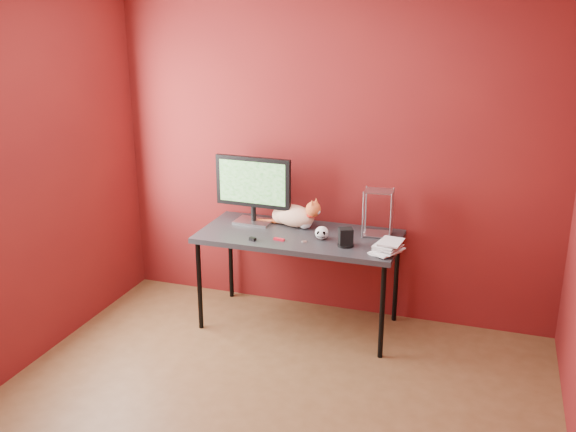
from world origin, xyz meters
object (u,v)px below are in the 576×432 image
(cat, at_px, (294,215))
(book_stack, at_px, (382,181))
(desk, at_px, (299,240))
(speaker, at_px, (346,238))
(monitor, at_px, (253,187))
(skull_mug, at_px, (322,233))

(cat, distance_m, book_stack, 0.89)
(desk, relative_size, speaker, 11.28)
(book_stack, bearing_deg, monitor, 164.78)
(desk, bearing_deg, book_stack, -13.58)
(cat, distance_m, skull_mug, 0.36)
(monitor, bearing_deg, skull_mug, -14.93)
(cat, relative_size, speaker, 4.02)
(monitor, bearing_deg, book_stack, -12.73)
(skull_mug, relative_size, speaker, 0.77)
(desk, xyz_separation_m, book_stack, (0.63, -0.15, 0.55))
(speaker, height_order, book_stack, book_stack)
(speaker, bearing_deg, cat, 123.51)
(monitor, distance_m, skull_mug, 0.69)
(speaker, bearing_deg, desk, 135.82)
(desk, distance_m, book_stack, 0.85)
(desk, bearing_deg, speaker, -19.73)
(cat, height_order, speaker, cat)
(monitor, relative_size, book_stack, 0.61)
(cat, height_order, book_stack, book_stack)
(monitor, relative_size, cat, 1.15)
(desk, bearing_deg, cat, 120.03)
(desk, height_order, skull_mug, skull_mug)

